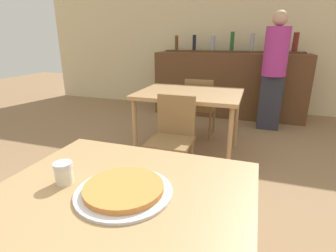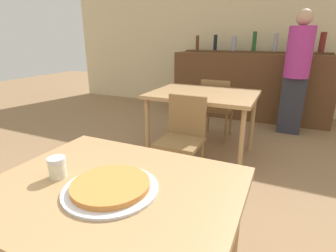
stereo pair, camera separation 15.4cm
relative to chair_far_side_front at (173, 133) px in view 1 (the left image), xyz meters
The scene contains 10 objects.
wall_back 3.17m from the chair_far_side_front, 85.53° to the left, with size 8.00×0.05×2.80m.
dining_table_near 1.46m from the chair_far_side_front, 80.56° to the right, with size 1.06×0.85×0.76m.
dining_table_far 0.65m from the chair_far_side_front, 90.00° to the left, with size 1.16×0.89×0.77m.
bar_counter 2.54m from the chair_far_side_front, 84.64° to the left, with size 2.60×0.56×1.11m.
bar_back_shelf 2.77m from the chair_far_side_front, 83.86° to the left, with size 2.39×0.24×0.35m.
chair_far_side_front is the anchor object (origin of this frame).
chair_far_side_back 1.23m from the chair_far_side_front, 90.00° to the left, with size 0.40×0.40×0.84m.
pizza_tray 1.50m from the chair_far_side_front, 80.10° to the right, with size 0.39×0.39×0.04m.
cheese_shaker 1.50m from the chair_far_side_front, 90.94° to the right, with size 0.08×0.08×0.10m.
person_standing 2.20m from the chair_far_side_front, 64.24° to the left, with size 0.34×0.34×1.72m.
Camera 1 is at (0.47, -0.83, 1.35)m, focal length 28.00 mm.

